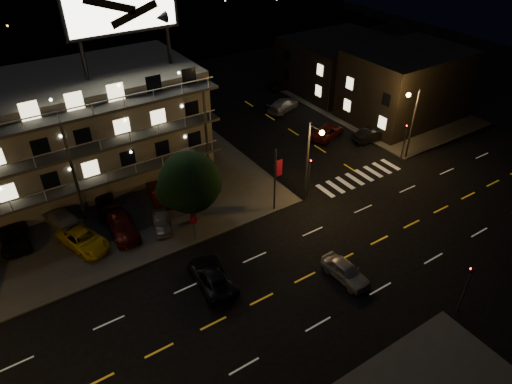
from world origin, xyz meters
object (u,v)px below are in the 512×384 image
lot_car_2 (83,239)px  road_car_west (212,276)px  lot_car_4 (162,222)px  lot_car_7 (61,218)px  side_car_0 (372,135)px  tree (189,184)px  road_car_east (345,271)px

lot_car_2 → road_car_west: (6.87, -9.39, -0.12)m
lot_car_2 → lot_car_4: bearing=-30.1°
lot_car_7 → side_car_0: (34.13, -3.37, -0.14)m
tree → lot_car_7: tree is taller
lot_car_2 → road_car_west: lot_car_2 is taller
side_car_0 → road_car_west: side_car_0 is taller
tree → side_car_0: size_ratio=1.51×
lot_car_2 → lot_car_4: lot_car_2 is taller
road_car_east → road_car_west: bearing=147.5°
tree → road_car_west: tree is taller
lot_car_2 → road_car_west: bearing=-72.3°
road_car_east → road_car_west: size_ratio=0.80×
lot_car_7 → lot_car_4: bearing=131.1°
lot_car_2 → lot_car_7: size_ratio=1.00×
lot_car_7 → tree: bearing=135.5°
lot_car_4 → lot_car_2: bearing=-175.2°
lot_car_2 → lot_car_7: bearing=82.7°
side_car_0 → lot_car_4: bearing=101.1°
road_car_west → lot_car_2: bearing=-49.1°
side_car_0 → lot_car_2: bearing=98.2°
tree → road_car_east: 14.48m
lot_car_2 → road_car_east: size_ratio=1.20×
tree → road_car_east: size_ratio=1.62×
lot_car_4 → road_car_east: (9.27, -13.14, -0.04)m
road_car_east → lot_car_4: bearing=122.7°
lot_car_4 → road_car_east: 16.08m
lot_car_4 → side_car_0: bearing=20.2°
tree → side_car_0: 24.82m
lot_car_7 → road_car_east: size_ratio=1.20×
lot_car_2 → road_car_west: 11.63m
tree → side_car_0: bearing=6.1°
side_car_0 → road_car_east: side_car_0 is taller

